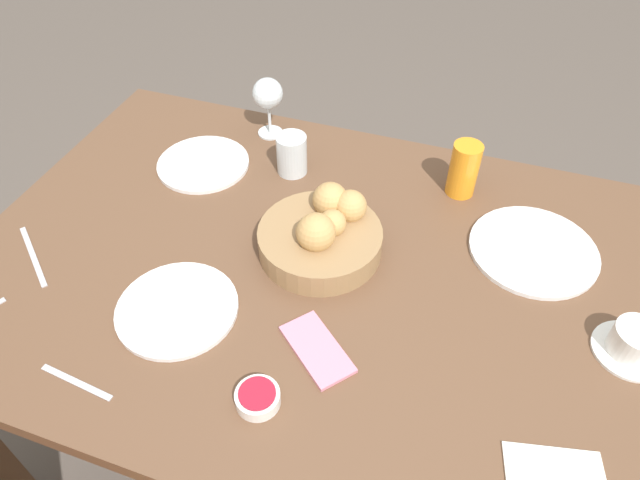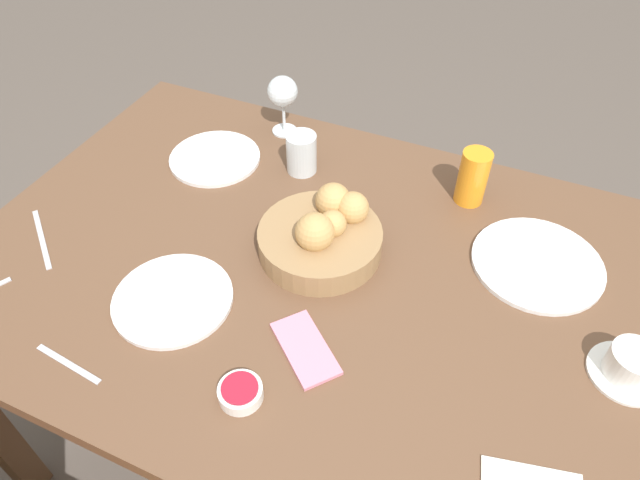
{
  "view_description": "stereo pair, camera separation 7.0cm",
  "coord_description": "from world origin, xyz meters",
  "views": [
    {
      "loc": [
        -0.28,
        0.73,
        1.6
      ],
      "look_at": [
        -0.01,
        -0.04,
        0.78
      ],
      "focal_mm": 32.0,
      "sensor_mm": 36.0,
      "label": 1
    },
    {
      "loc": [
        -0.34,
        0.71,
        1.6
      ],
      "look_at": [
        -0.01,
        -0.04,
        0.78
      ],
      "focal_mm": 32.0,
      "sensor_mm": 36.0,
      "label": 2
    }
  ],
  "objects": [
    {
      "name": "cell_phone",
      "position": [
        -0.09,
        0.19,
        0.76
      ],
      "size": [
        0.16,
        0.15,
        0.01
      ],
      "color": "pink",
      "rests_on": "dining_table"
    },
    {
      "name": "dining_table",
      "position": [
        0.0,
        0.0,
        0.66
      ],
      "size": [
        1.39,
        0.97,
        0.75
      ],
      "color": "brown",
      "rests_on": "ground_plane"
    },
    {
      "name": "knife_silver",
      "position": [
        0.54,
        0.17,
        0.75
      ],
      "size": [
        0.16,
        0.13,
        0.0
      ],
      "color": "#B7B7BC",
      "rests_on": "dining_table"
    },
    {
      "name": "water_tumbler",
      "position": [
        0.14,
        -0.27,
        0.8
      ],
      "size": [
        0.07,
        0.07,
        0.1
      ],
      "color": "silver",
      "rests_on": "dining_table"
    },
    {
      "name": "ground_plane",
      "position": [
        0.0,
        0.0,
        0.0
      ],
      "size": [
        10.0,
        10.0,
        0.0
      ],
      "primitive_type": "plane",
      "color": "#564C44"
    },
    {
      "name": "coffee_cup",
      "position": [
        -0.61,
        0.02,
        0.78
      ],
      "size": [
        0.13,
        0.13,
        0.06
      ],
      "color": "white",
      "rests_on": "dining_table"
    },
    {
      "name": "plate_near_left",
      "position": [
        -0.43,
        -0.18,
        0.76
      ],
      "size": [
        0.26,
        0.26,
        0.01
      ],
      "color": "white",
      "rests_on": "dining_table"
    },
    {
      "name": "wine_glass",
      "position": [
        0.25,
        -0.4,
        0.86
      ],
      "size": [
        0.08,
        0.08,
        0.16
      ],
      "color": "silver",
      "rests_on": "dining_table"
    },
    {
      "name": "juice_glass",
      "position": [
        -0.25,
        -0.33,
        0.82
      ],
      "size": [
        0.07,
        0.07,
        0.13
      ],
      "color": "orange",
      "rests_on": "dining_table"
    },
    {
      "name": "jam_bowl_berry",
      "position": [
        -0.03,
        0.32,
        0.77
      ],
      "size": [
        0.07,
        0.07,
        0.03
      ],
      "color": "white",
      "rests_on": "dining_table"
    },
    {
      "name": "spoon_coffee",
      "position": [
        0.28,
        0.39,
        0.75
      ],
      "size": [
        0.15,
        0.03,
        0.0
      ],
      "color": "#B7B7BC",
      "rests_on": "dining_table"
    },
    {
      "name": "plate_far_center",
      "position": [
        0.19,
        0.19,
        0.76
      ],
      "size": [
        0.23,
        0.23,
        0.01
      ],
      "color": "white",
      "rests_on": "dining_table"
    },
    {
      "name": "plate_near_right",
      "position": [
        0.35,
        -0.22,
        0.76
      ],
      "size": [
        0.22,
        0.22,
        0.01
      ],
      "color": "white",
      "rests_on": "dining_table"
    },
    {
      "name": "bread_basket",
      "position": [
        -0.01,
        -0.05,
        0.79
      ],
      "size": [
        0.25,
        0.25,
        0.12
      ],
      "color": "#99754C",
      "rests_on": "dining_table"
    }
  ]
}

